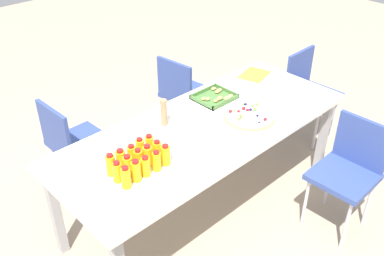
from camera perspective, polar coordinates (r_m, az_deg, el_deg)
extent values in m
plane|color=tan|center=(3.47, 1.57, -10.10)|extent=(12.00, 12.00, 0.00)
cube|color=silver|center=(3.02, 1.78, 0.00)|extent=(2.20, 0.88, 0.04)
cube|color=#99999E|center=(3.75, 16.74, -1.10)|extent=(0.06, 0.06, 0.70)
cube|color=#99999E|center=(3.04, -17.41, -10.49)|extent=(0.06, 0.06, 0.70)
cube|color=#99999E|center=(4.08, 8.29, 2.97)|extent=(0.06, 0.06, 0.70)
cube|color=#33478C|center=(3.46, -14.38, -1.83)|extent=(0.41, 0.41, 0.04)
cube|color=#33478C|center=(3.29, -17.50, -0.39)|extent=(0.04, 0.38, 0.38)
cylinder|color=silver|center=(3.78, -13.18, -2.93)|extent=(0.02, 0.02, 0.41)
cylinder|color=silver|center=(3.56, -10.30, -5.08)|extent=(0.02, 0.02, 0.41)
cylinder|color=silver|center=(3.67, -17.31, -4.96)|extent=(0.02, 0.02, 0.41)
cylinder|color=silver|center=(3.44, -14.60, -7.34)|extent=(0.02, 0.02, 0.41)
cube|color=#33478C|center=(3.20, 19.16, -6.04)|extent=(0.41, 0.41, 0.04)
cube|color=#33478C|center=(3.23, 21.32, -1.88)|extent=(0.04, 0.38, 0.38)
cylinder|color=silver|center=(3.20, 19.48, -12.01)|extent=(0.02, 0.02, 0.41)
cylinder|color=silver|center=(3.29, 14.60, -9.48)|extent=(0.02, 0.02, 0.41)
cylinder|color=silver|center=(3.43, 22.04, -9.11)|extent=(0.02, 0.02, 0.41)
cylinder|color=silver|center=(3.51, 17.43, -6.85)|extent=(0.02, 0.02, 0.41)
cube|color=#33478C|center=(4.03, -0.49, 4.56)|extent=(0.44, 0.44, 0.04)
cube|color=#33478C|center=(3.82, -2.32, 6.06)|extent=(0.07, 0.38, 0.38)
cylinder|color=silver|center=(4.35, -0.70, 3.13)|extent=(0.02, 0.02, 0.41)
cylinder|color=silver|center=(4.17, 2.63, 1.72)|extent=(0.02, 0.02, 0.41)
cylinder|color=silver|center=(4.15, -3.59, 1.45)|extent=(0.02, 0.02, 0.41)
cylinder|color=silver|center=(3.96, -0.22, -0.11)|extent=(0.02, 0.02, 0.41)
cube|color=#33478C|center=(4.16, 15.64, 4.17)|extent=(0.41, 0.41, 0.04)
cube|color=#33478C|center=(4.15, 13.87, 7.37)|extent=(0.38, 0.04, 0.38)
cylinder|color=silver|center=(4.34, 18.05, 1.27)|extent=(0.02, 0.02, 0.41)
cylinder|color=silver|center=(4.09, 15.85, -0.37)|extent=(0.02, 0.02, 0.41)
cylinder|color=silver|center=(4.46, 14.53, 2.82)|extent=(0.02, 0.02, 0.41)
cylinder|color=silver|center=(4.22, 12.19, 1.31)|extent=(0.02, 0.02, 0.41)
cylinder|color=#FAAD14|center=(2.48, -8.63, -6.50)|extent=(0.06, 0.06, 0.13)
cylinder|color=red|center=(2.43, -8.76, -5.22)|extent=(0.04, 0.04, 0.02)
cylinder|color=#FAAC14|center=(2.52, -7.31, -5.67)|extent=(0.06, 0.06, 0.13)
cylinder|color=red|center=(2.47, -7.43, -4.39)|extent=(0.04, 0.04, 0.02)
cylinder|color=#F8AD14|center=(2.55, -6.07, -5.11)|extent=(0.05, 0.05, 0.12)
cylinder|color=red|center=(2.51, -6.16, -3.90)|extent=(0.04, 0.04, 0.02)
cylinder|color=#F9AE14|center=(2.58, -4.64, -4.41)|extent=(0.05, 0.05, 0.12)
cylinder|color=red|center=(2.54, -4.71, -3.21)|extent=(0.03, 0.03, 0.02)
cylinder|color=#F9AE14|center=(2.62, -3.47, -3.63)|extent=(0.06, 0.06, 0.12)
cylinder|color=red|center=(2.58, -3.52, -2.37)|extent=(0.04, 0.04, 0.02)
cylinder|color=#F8AC14|center=(2.53, -9.73, -5.78)|extent=(0.06, 0.06, 0.12)
cylinder|color=red|center=(2.49, -9.88, -4.55)|extent=(0.04, 0.04, 0.02)
cylinder|color=#F9AF14|center=(2.56, -8.39, -5.02)|extent=(0.06, 0.06, 0.13)
cylinder|color=red|center=(2.52, -8.52, -3.75)|extent=(0.04, 0.04, 0.02)
cylinder|color=#F8AC14|center=(2.60, -7.02, -4.21)|extent=(0.05, 0.05, 0.13)
cylinder|color=red|center=(2.56, -7.13, -2.93)|extent=(0.03, 0.03, 0.02)
cylinder|color=#FAAD14|center=(2.63, -5.83, -3.66)|extent=(0.06, 0.06, 0.12)
cylinder|color=red|center=(2.59, -5.91, -2.42)|extent=(0.04, 0.04, 0.02)
cylinder|color=#F8AC14|center=(2.67, -4.55, -3.03)|extent=(0.05, 0.05, 0.12)
cylinder|color=red|center=(2.63, -4.61, -1.82)|extent=(0.04, 0.04, 0.02)
cylinder|color=#F9AB14|center=(2.58, -10.57, -4.83)|extent=(0.06, 0.06, 0.13)
cylinder|color=red|center=(2.54, -10.73, -3.55)|extent=(0.04, 0.04, 0.02)
cylinder|color=#FAAD14|center=(2.62, -9.28, -4.18)|extent=(0.06, 0.06, 0.12)
cylinder|color=red|center=(2.58, -9.42, -2.96)|extent=(0.04, 0.04, 0.02)
cylinder|color=#F9AE14|center=(2.64, -7.91, -3.58)|extent=(0.05, 0.05, 0.12)
cylinder|color=red|center=(2.60, -8.03, -2.33)|extent=(0.04, 0.04, 0.02)
cylinder|color=#F9AE14|center=(2.68, -6.79, -2.81)|extent=(0.05, 0.05, 0.13)
cylinder|color=red|center=(2.64, -6.90, -1.50)|extent=(0.03, 0.03, 0.02)
cylinder|color=#FAAB14|center=(2.72, -5.58, -2.27)|extent=(0.06, 0.06, 0.12)
cylinder|color=red|center=(2.68, -5.65, -1.07)|extent=(0.04, 0.04, 0.02)
cylinder|color=tan|center=(3.12, 7.50, 1.54)|extent=(0.37, 0.37, 0.02)
cylinder|color=white|center=(3.12, 7.52, 1.73)|extent=(0.34, 0.34, 0.01)
sphere|color=red|center=(3.15, 7.27, 2.35)|extent=(0.02, 0.02, 0.02)
sphere|color=#66B238|center=(3.16, 8.24, 2.44)|extent=(0.03, 0.03, 0.03)
sphere|color=#66B238|center=(3.06, 6.46, 1.42)|extent=(0.02, 0.02, 0.02)
sphere|color=#66B238|center=(3.09, 6.30, 1.71)|extent=(0.02, 0.02, 0.02)
sphere|color=red|center=(3.16, 6.78, 2.56)|extent=(0.03, 0.03, 0.03)
sphere|color=#1E1947|center=(3.02, 8.76, 0.74)|extent=(0.02, 0.02, 0.02)
sphere|color=#1E1947|center=(3.22, 7.01, 3.11)|extent=(0.02, 0.02, 0.02)
sphere|color=#1E1947|center=(3.10, 8.54, 1.62)|extent=(0.02, 0.02, 0.02)
sphere|color=#66B238|center=(3.04, 6.13, 1.16)|extent=(0.02, 0.02, 0.02)
sphere|color=#66B238|center=(3.22, 6.66, 3.11)|extent=(0.02, 0.02, 0.02)
sphere|color=red|center=(3.13, 6.11, 2.20)|extent=(0.02, 0.02, 0.02)
sphere|color=#66B238|center=(3.21, 8.00, 2.91)|extent=(0.02, 0.02, 0.02)
sphere|color=red|center=(3.12, 5.03, 2.20)|extent=(0.03, 0.03, 0.03)
sphere|color=red|center=(3.06, 9.55, 1.14)|extent=(0.03, 0.03, 0.03)
sphere|color=#1E1947|center=(3.16, 7.68, 2.40)|extent=(0.02, 0.02, 0.02)
sphere|color=#66B238|center=(3.14, 5.55, 2.31)|extent=(0.02, 0.02, 0.02)
sphere|color=#66B238|center=(3.23, 8.52, 3.07)|extent=(0.02, 0.02, 0.02)
cube|color=#477238|center=(3.34, 2.93, 3.92)|extent=(0.29, 0.25, 0.01)
cube|color=#477238|center=(3.26, 4.46, 3.38)|extent=(0.29, 0.01, 0.03)
cube|color=#477238|center=(3.41, 1.47, 4.84)|extent=(0.29, 0.01, 0.03)
cube|color=#477238|center=(3.25, 1.25, 3.33)|extent=(0.01, 0.25, 0.03)
cube|color=#477238|center=(3.42, 4.53, 4.88)|extent=(0.01, 0.25, 0.03)
ellipsoid|color=tan|center=(3.31, 4.58, 3.90)|extent=(0.05, 0.04, 0.03)
ellipsoid|color=tan|center=(3.29, 2.07, 3.81)|extent=(0.04, 0.03, 0.02)
ellipsoid|color=tan|center=(3.34, 5.07, 4.17)|extent=(0.05, 0.04, 0.03)
ellipsoid|color=tan|center=(3.40, 3.35, 4.78)|extent=(0.05, 0.03, 0.03)
ellipsoid|color=tan|center=(3.30, 3.66, 3.92)|extent=(0.05, 0.04, 0.03)
ellipsoid|color=tan|center=(3.30, 1.53, 3.86)|extent=(0.04, 0.03, 0.02)
ellipsoid|color=tan|center=(3.42, 3.63, 4.96)|extent=(0.05, 0.03, 0.03)
ellipsoid|color=tan|center=(3.44, 2.83, 5.17)|extent=(0.04, 0.03, 0.02)
ellipsoid|color=tan|center=(3.27, 3.15, 3.59)|extent=(0.04, 0.03, 0.02)
cylinder|color=silver|center=(2.91, 2.37, -0.92)|extent=(0.20, 0.20, 0.00)
cylinder|color=silver|center=(2.91, 2.37, -0.84)|extent=(0.20, 0.20, 0.00)
cylinder|color=silver|center=(2.90, 2.37, -0.76)|extent=(0.20, 0.20, 0.00)
cylinder|color=silver|center=(2.90, 2.37, -0.68)|extent=(0.20, 0.20, 0.00)
cube|color=white|center=(3.37, 11.99, 3.57)|extent=(0.15, 0.15, 0.02)
cylinder|color=#9E7A56|center=(2.97, -3.70, 2.02)|extent=(0.04, 0.04, 0.20)
cube|color=yellow|center=(3.74, 8.17, 6.93)|extent=(0.30, 0.26, 0.01)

